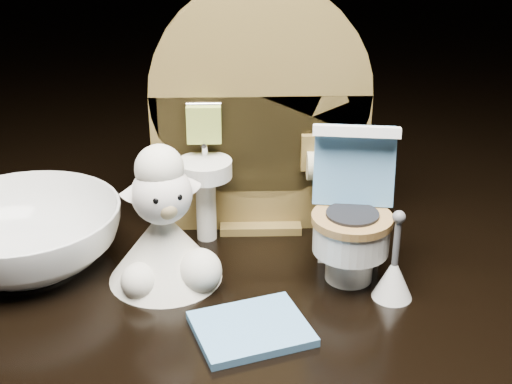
{
  "coord_description": "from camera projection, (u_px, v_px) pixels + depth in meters",
  "views": [
    {
      "loc": [
        -0.01,
        -0.34,
        0.21
      ],
      "look_at": [
        -0.0,
        0.01,
        0.05
      ],
      "focal_mm": 50.0,
      "sensor_mm": 36.0,
      "label": 1
    }
  ],
  "objects": [
    {
      "name": "backdrop_panel",
      "position": [
        259.0,
        126.0,
        0.42
      ],
      "size": [
        0.13,
        0.05,
        0.15
      ],
      "color": "brown",
      "rests_on": "ground"
    },
    {
      "name": "toy_toilet",
      "position": [
        351.0,
        221.0,
        0.39
      ],
      "size": [
        0.05,
        0.06,
        0.09
      ],
      "rotation": [
        0.0,
        0.0,
        -0.13
      ],
      "color": "white",
      "rests_on": "ground"
    },
    {
      "name": "bath_mat",
      "position": [
        251.0,
        329.0,
        0.35
      ],
      "size": [
        0.07,
        0.06,
        0.0
      ],
      "primitive_type": "cube",
      "rotation": [
        0.0,
        0.0,
        0.32
      ],
      "color": "#548CBE",
      "rests_on": "ground"
    },
    {
      "name": "toilet_brush",
      "position": [
        393.0,
        275.0,
        0.37
      ],
      "size": [
        0.02,
        0.02,
        0.05
      ],
      "color": "white",
      "rests_on": "ground"
    },
    {
      "name": "plush_lamb",
      "position": [
        165.0,
        235.0,
        0.38
      ],
      "size": [
        0.06,
        0.06,
        0.08
      ],
      "rotation": [
        0.0,
        0.0,
        0.33
      ],
      "color": "beige",
      "rests_on": "ground"
    },
    {
      "name": "ceramic_bowl",
      "position": [
        25.0,
        236.0,
        0.4
      ],
      "size": [
        0.14,
        0.14,
        0.03
      ],
      "primitive_type": "imported",
      "rotation": [
        0.0,
        0.0,
        0.33
      ],
      "color": "white",
      "rests_on": "ground"
    }
  ]
}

